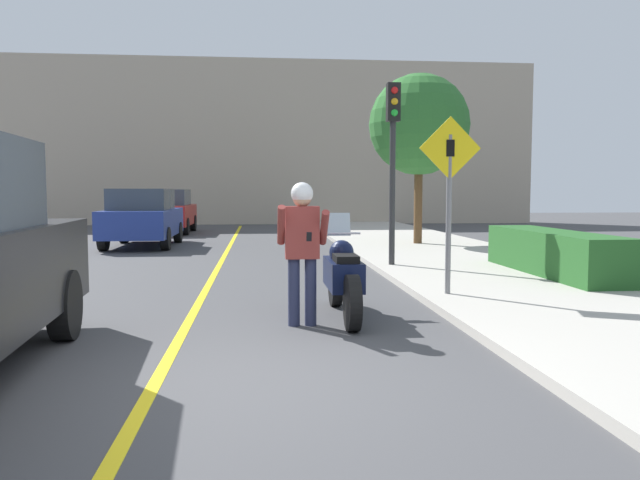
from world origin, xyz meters
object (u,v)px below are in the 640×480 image
motorcycle (343,277)px  parked_car_blue (143,217)px  traffic_light (393,139)px  parked_car_red (167,211)px  person_biker (302,238)px  crossing_sign (449,188)px  street_tree (419,125)px

motorcycle → parked_car_blue: parked_car_blue is taller
traffic_light → parked_car_red: bearing=117.5°
person_biker → crossing_sign: size_ratio=0.67×
parked_car_red → street_tree: bearing=-40.1°
crossing_sign → parked_car_red: size_ratio=0.61×
traffic_light → street_tree: 5.52m
crossing_sign → parked_car_red: 16.82m
person_biker → parked_car_red: size_ratio=0.41×
traffic_light → parked_car_red: (-6.22, 11.94, -1.80)m
person_biker → parked_car_blue: 11.85m
traffic_light → motorcycle: bearing=-109.4°
person_biker → street_tree: (4.05, 10.25, 2.45)m
street_tree → parked_car_red: 10.89m
street_tree → parked_car_red: size_ratio=1.15×
motorcycle → street_tree: size_ratio=0.47×
traffic_light → parked_car_red: traffic_light is taller
crossing_sign → street_tree: size_ratio=0.53×
street_tree → parked_car_blue: street_tree is taller
motorcycle → parked_car_red: (-4.58, 16.60, 0.34)m
motorcycle → traffic_light: (1.64, 4.66, 2.14)m
parked_car_red → traffic_light: bearing=-62.5°
person_biker → parked_car_blue: person_biker is taller
person_biker → crossing_sign: bearing=33.3°
motorcycle → crossing_sign: size_ratio=0.88×
person_biker → street_tree: size_ratio=0.35×
parked_car_blue → parked_car_red: bearing=91.4°
crossing_sign → street_tree: 9.15m
motorcycle → traffic_light: traffic_light is taller
crossing_sign → parked_car_red: bearing=111.9°
motorcycle → person_biker: 0.89m
person_biker → parked_car_red: 17.53m
crossing_sign → parked_car_blue: crossing_sign is taller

